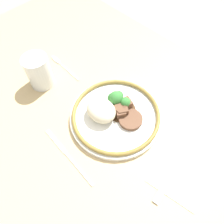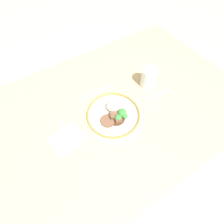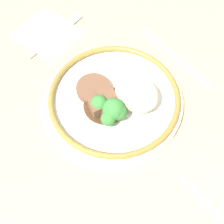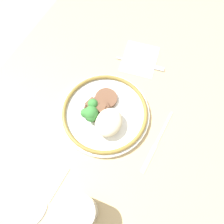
{
  "view_description": "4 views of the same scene",
  "coord_description": "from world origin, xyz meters",
  "px_view_note": "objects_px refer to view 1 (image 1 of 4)",
  "views": [
    {
      "loc": [
        -0.23,
        0.2,
        0.61
      ],
      "look_at": [
        0.0,
        -0.04,
        0.08
      ],
      "focal_mm": 35.0,
      "sensor_mm": 36.0,
      "label": 1
    },
    {
      "loc": [
        -0.25,
        -0.43,
        0.77
      ],
      "look_at": [
        -0.01,
        -0.05,
        0.08
      ],
      "focal_mm": 28.0,
      "sensor_mm": 36.0,
      "label": 2
    },
    {
      "loc": [
        0.24,
        -0.28,
        0.58
      ],
      "look_at": [
        0.02,
        -0.08,
        0.06
      ],
      "focal_mm": 50.0,
      "sensor_mm": 36.0,
      "label": 3
    },
    {
      "loc": [
        0.23,
        0.09,
        0.67
      ],
      "look_at": [
        -0.01,
        -0.03,
        0.06
      ],
      "focal_mm": 35.0,
      "sensor_mm": 36.0,
      "label": 4
    }
  ],
  "objects_px": {
    "plate": "(115,114)",
    "knife": "(67,154)",
    "juice_glass": "(39,72)",
    "fork": "(168,180)",
    "spoon": "(59,63)"
  },
  "relations": [
    {
      "from": "juice_glass",
      "to": "knife",
      "type": "relative_size",
      "value": 0.51
    },
    {
      "from": "fork",
      "to": "spoon",
      "type": "relative_size",
      "value": 1.08
    },
    {
      "from": "plate",
      "to": "spoon",
      "type": "height_order",
      "value": "plate"
    },
    {
      "from": "juice_glass",
      "to": "spoon",
      "type": "distance_m",
      "value": 0.11
    },
    {
      "from": "plate",
      "to": "knife",
      "type": "bearing_deg",
      "value": 86.78
    },
    {
      "from": "plate",
      "to": "knife",
      "type": "relative_size",
      "value": 1.29
    },
    {
      "from": "plate",
      "to": "juice_glass",
      "type": "bearing_deg",
      "value": 15.36
    },
    {
      "from": "juice_glass",
      "to": "knife",
      "type": "distance_m",
      "value": 0.28
    },
    {
      "from": "spoon",
      "to": "fork",
      "type": "bearing_deg",
      "value": 175.6
    },
    {
      "from": "juice_glass",
      "to": "fork",
      "type": "xyz_separation_m",
      "value": [
        -0.5,
        -0.03,
        -0.05
      ]
    },
    {
      "from": "plate",
      "to": "juice_glass",
      "type": "relative_size",
      "value": 2.52
    },
    {
      "from": "plate",
      "to": "juice_glass",
      "type": "xyz_separation_m",
      "value": [
        0.27,
        0.07,
        0.03
      ]
    },
    {
      "from": "plate",
      "to": "knife",
      "type": "distance_m",
      "value": 0.18
    },
    {
      "from": "juice_glass",
      "to": "fork",
      "type": "bearing_deg",
      "value": -176.11
    },
    {
      "from": "juice_glass",
      "to": "spoon",
      "type": "relative_size",
      "value": 0.69
    }
  ]
}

